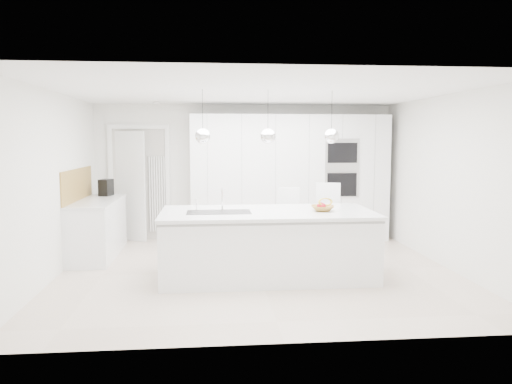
{
  "coord_description": "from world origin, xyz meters",
  "views": [
    {
      "loc": [
        -0.68,
        -6.84,
        1.85
      ],
      "look_at": [
        0.0,
        0.3,
        1.1
      ],
      "focal_mm": 35.0,
      "sensor_mm": 36.0,
      "label": 1
    }
  ],
  "objects": [
    {
      "name": "left_base_cabinets",
      "position": [
        -2.45,
        1.2,
        0.43
      ],
      "size": [
        0.6,
        1.8,
        0.86
      ],
      "primitive_type": "cube",
      "color": "white",
      "rests_on": "floor"
    },
    {
      "name": "ceiling",
      "position": [
        0.0,
        0.0,
        2.5
      ],
      "size": [
        5.5,
        5.5,
        0.0
      ],
      "primitive_type": "plane",
      "rotation": [
        3.14,
        0.0,
        0.0
      ],
      "color": "white",
      "rests_on": "wall_back"
    },
    {
      "name": "wall_back",
      "position": [
        0.0,
        2.5,
        1.25
      ],
      "size": [
        5.5,
        0.0,
        5.5
      ],
      "primitive_type": "plane",
      "rotation": [
        1.57,
        0.0,
        0.0
      ],
      "color": "white",
      "rests_on": "ground"
    },
    {
      "name": "apple_b",
      "position": [
        0.8,
        -0.32,
        0.97
      ],
      "size": [
        0.07,
        0.07,
        0.07
      ],
      "primitive_type": "sphere",
      "color": "red",
      "rests_on": "fruit_bowl"
    },
    {
      "name": "floor",
      "position": [
        0.0,
        0.0,
        0.0
      ],
      "size": [
        5.5,
        5.5,
        0.0
      ],
      "primitive_type": "plane",
      "color": "beige",
      "rests_on": "ground"
    },
    {
      "name": "oak_backsplash",
      "position": [
        -2.74,
        1.2,
        1.15
      ],
      "size": [
        0.02,
        1.8,
        0.5
      ],
      "primitive_type": "cube",
      "color": "#AB8134",
      "rests_on": "wall_left"
    },
    {
      "name": "left_worktop",
      "position": [
        -2.45,
        1.2,
        0.88
      ],
      "size": [
        0.62,
        1.82,
        0.04
      ],
      "primitive_type": "cube",
      "color": "white",
      "rests_on": "left_base_cabinets"
    },
    {
      "name": "hallway_door",
      "position": [
        -2.2,
        2.42,
        1.0
      ],
      "size": [
        0.76,
        0.38,
        2.0
      ],
      "primitive_type": "cube",
      "rotation": [
        0.0,
        0.0,
        -0.44
      ],
      "color": "white",
      "rests_on": "floor"
    },
    {
      "name": "oven_stack",
      "position": [
        1.7,
        1.89,
        1.35
      ],
      "size": [
        0.62,
        0.04,
        1.05
      ],
      "primitive_type": null,
      "color": "#A5A5A8",
      "rests_on": "tall_cabinets"
    },
    {
      "name": "bar_stool_right",
      "position": [
        1.15,
        0.5,
        0.59
      ],
      "size": [
        0.54,
        0.64,
        1.18
      ],
      "primitive_type": null,
      "rotation": [
        0.0,
        0.0,
        -0.31
      ],
      "color": "white",
      "rests_on": "floor"
    },
    {
      "name": "tall_cabinets",
      "position": [
        0.8,
        2.2,
        1.15
      ],
      "size": [
        3.6,
        0.6,
        2.3
      ],
      "primitive_type": "cube",
      "color": "white",
      "rests_on": "floor"
    },
    {
      "name": "apple_a",
      "position": [
        0.83,
        -0.36,
        0.97
      ],
      "size": [
        0.08,
        0.08,
        0.08
      ],
      "primitive_type": "sphere",
      "color": "red",
      "rests_on": "fruit_bowl"
    },
    {
      "name": "fruit_bowl",
      "position": [
        0.84,
        -0.33,
        0.94
      ],
      "size": [
        0.34,
        0.34,
        0.08
      ],
      "primitive_type": "imported",
      "rotation": [
        0.0,
        0.0,
        -0.11
      ],
      "color": "#AB8134",
      "rests_on": "island_worktop"
    },
    {
      "name": "doorway_frame",
      "position": [
        -1.95,
        2.47,
        1.02
      ],
      "size": [
        1.11,
        0.08,
        2.13
      ],
      "primitive_type": null,
      "color": "white",
      "rests_on": "floor"
    },
    {
      "name": "banana_bunch",
      "position": [
        0.87,
        -0.33,
        1.02
      ],
      "size": [
        0.25,
        0.18,
        0.23
      ],
      "primitive_type": "torus",
      "rotation": [
        1.22,
        0.0,
        0.35
      ],
      "color": "gold",
      "rests_on": "fruit_bowl"
    },
    {
      "name": "pendant_mid",
      "position": [
        0.1,
        -0.3,
        1.9
      ],
      "size": [
        0.2,
        0.2,
        0.2
      ],
      "primitive_type": "sphere",
      "color": "white",
      "rests_on": "ceiling"
    },
    {
      "name": "island_tap",
      "position": [
        -0.5,
        -0.1,
        1.05
      ],
      "size": [
        0.02,
        0.02,
        0.3
      ],
      "primitive_type": "cylinder",
      "color": "white",
      "rests_on": "island_worktop"
    },
    {
      "name": "pendant_left",
      "position": [
        -0.75,
        -0.3,
        1.9
      ],
      "size": [
        0.2,
        0.2,
        0.2
      ],
      "primitive_type": "sphere",
      "color": "white",
      "rests_on": "ceiling"
    },
    {
      "name": "pendant_right",
      "position": [
        0.95,
        -0.3,
        1.9
      ],
      "size": [
        0.2,
        0.2,
        0.2
      ],
      "primitive_type": "sphere",
      "color": "white",
      "rests_on": "ceiling"
    },
    {
      "name": "apple_c",
      "position": [
        0.83,
        -0.27,
        0.97
      ],
      "size": [
        0.08,
        0.08,
        0.08
      ],
      "primitive_type": "sphere",
      "color": "red",
      "rests_on": "fruit_bowl"
    },
    {
      "name": "island_sink",
      "position": [
        -0.55,
        -0.3,
        0.82
      ],
      "size": [
        0.84,
        0.44,
        0.18
      ],
      "primitive_type": null,
      "color": "#3F3F42",
      "rests_on": "island_worktop"
    },
    {
      "name": "wall_left",
      "position": [
        -2.75,
        0.0,
        1.25
      ],
      "size": [
        0.0,
        5.0,
        5.0
      ],
      "primitive_type": "plane",
      "rotation": [
        1.57,
        0.0,
        1.57
      ],
      "color": "white",
      "rests_on": "ground"
    },
    {
      "name": "island_base",
      "position": [
        0.1,
        -0.3,
        0.43
      ],
      "size": [
        2.8,
        1.2,
        0.86
      ],
      "primitive_type": "cube",
      "color": "white",
      "rests_on": "floor"
    },
    {
      "name": "island_worktop",
      "position": [
        0.1,
        -0.25,
        0.88
      ],
      "size": [
        2.84,
        1.4,
        0.04
      ],
      "primitive_type": "cube",
      "color": "white",
      "rests_on": "island_base"
    },
    {
      "name": "espresso_machine",
      "position": [
        -2.43,
        1.84,
        1.04
      ],
      "size": [
        0.23,
        0.3,
        0.28
      ],
      "primitive_type": "cube",
      "rotation": [
        0.0,
        0.0,
        -0.26
      ],
      "color": "black",
      "rests_on": "left_worktop"
    },
    {
      "name": "bar_stool_left",
      "position": [
        0.55,
        0.61,
        0.56
      ],
      "size": [
        0.5,
        0.59,
        1.11
      ],
      "primitive_type": null,
      "rotation": [
        0.0,
        0.0,
        -0.29
      ],
      "color": "white",
      "rests_on": "floor"
    },
    {
      "name": "radiator",
      "position": [
        -1.63,
        2.46,
        0.85
      ],
      "size": [
        0.32,
        0.04,
        1.4
      ],
      "primitive_type": null,
      "color": "white",
      "rests_on": "floor"
    }
  ]
}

